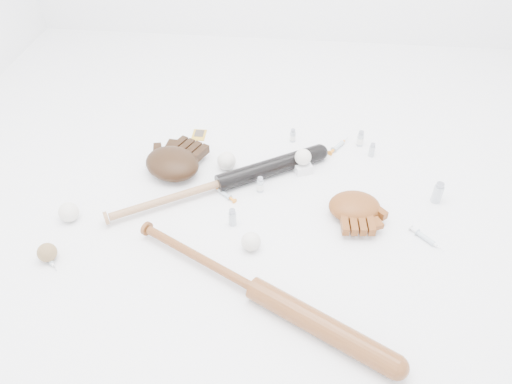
# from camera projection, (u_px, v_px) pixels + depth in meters

# --- Properties ---
(bat_dark) EXTENTS (0.87, 0.58, 0.07)m
(bat_dark) POSITION_uv_depth(u_px,v_px,m) (220.00, 183.00, 1.98)
(bat_dark) COLOR black
(bat_dark) RESTS_ON ground
(bat_wood) EXTENTS (0.93, 0.55, 0.07)m
(bat_wood) POSITION_uv_depth(u_px,v_px,m) (255.00, 289.00, 1.60)
(bat_wood) COLOR brown
(bat_wood) RESTS_ON ground
(glove_dark) EXTENTS (0.37, 0.37, 0.10)m
(glove_dark) POSITION_uv_depth(u_px,v_px,m) (172.00, 163.00, 2.06)
(glove_dark) COLOR black
(glove_dark) RESTS_ON ground
(glove_tan) EXTENTS (0.25, 0.25, 0.08)m
(glove_tan) POSITION_uv_depth(u_px,v_px,m) (355.00, 206.00, 1.87)
(glove_tan) COLOR brown
(glove_tan) RESTS_ON ground
(trading_card) EXTENTS (0.06, 0.08, 0.00)m
(trading_card) POSITION_uv_depth(u_px,v_px,m) (199.00, 135.00, 2.29)
(trading_card) COLOR #BE8E22
(trading_card) RESTS_ON ground
(pedestal) EXTENTS (0.09, 0.09, 0.04)m
(pedestal) POSITION_uv_depth(u_px,v_px,m) (302.00, 167.00, 2.09)
(pedestal) COLOR white
(pedestal) RESTS_ON ground
(baseball_on_pedestal) EXTENTS (0.07, 0.07, 0.07)m
(baseball_on_pedestal) POSITION_uv_depth(u_px,v_px,m) (303.00, 157.00, 2.05)
(baseball_on_pedestal) COLOR silver
(baseball_on_pedestal) RESTS_ON pedestal
(baseball_left) EXTENTS (0.07, 0.07, 0.07)m
(baseball_left) POSITION_uv_depth(u_px,v_px,m) (69.00, 212.00, 1.86)
(baseball_left) COLOR silver
(baseball_left) RESTS_ON ground
(baseball_upper) EXTENTS (0.08, 0.08, 0.08)m
(baseball_upper) POSITION_uv_depth(u_px,v_px,m) (227.00, 161.00, 2.09)
(baseball_upper) COLOR silver
(baseball_upper) RESTS_ON ground
(baseball_mid) EXTENTS (0.07, 0.07, 0.07)m
(baseball_mid) POSITION_uv_depth(u_px,v_px,m) (251.00, 241.00, 1.75)
(baseball_mid) COLOR silver
(baseball_mid) RESTS_ON ground
(baseball_aged) EXTENTS (0.07, 0.07, 0.07)m
(baseball_aged) POSITION_uv_depth(u_px,v_px,m) (47.00, 252.00, 1.72)
(baseball_aged) COLOR olive
(baseball_aged) RESTS_ON ground
(syringe_0) EXTENTS (0.12, 0.12, 0.02)m
(syringe_0) POSITION_uv_depth(u_px,v_px,m) (49.00, 258.00, 1.73)
(syringe_0) COLOR #ADBCC6
(syringe_0) RESTS_ON ground
(syringe_1) EXTENTS (0.13, 0.11, 0.02)m
(syringe_1) POSITION_uv_depth(u_px,v_px,m) (224.00, 194.00, 1.98)
(syringe_1) COLOR #ADBCC6
(syringe_1) RESTS_ON ground
(syringe_2) EXTENTS (0.11, 0.15, 0.02)m
(syringe_2) POSITION_uv_depth(u_px,v_px,m) (338.00, 146.00, 2.21)
(syringe_2) COLOR #ADBCC6
(syringe_2) RESTS_ON ground
(syringe_3) EXTENTS (0.13, 0.13, 0.02)m
(syringe_3) POSITION_uv_depth(u_px,v_px,m) (426.00, 238.00, 1.80)
(syringe_3) COLOR #ADBCC6
(syringe_3) RESTS_ON ground
(vial_0) EXTENTS (0.03, 0.03, 0.07)m
(vial_0) POSITION_uv_depth(u_px,v_px,m) (360.00, 138.00, 2.21)
(vial_0) COLOR #AFB9C1
(vial_0) RESTS_ON ground
(vial_1) EXTENTS (0.03, 0.03, 0.06)m
(vial_1) POSITION_uv_depth(u_px,v_px,m) (293.00, 135.00, 2.23)
(vial_1) COLOR #AFB9C1
(vial_1) RESTS_ON ground
(vial_2) EXTENTS (0.03, 0.03, 0.07)m
(vial_2) POSITION_uv_depth(u_px,v_px,m) (260.00, 184.00, 1.98)
(vial_2) COLOR #AFB9C1
(vial_2) RESTS_ON ground
(vial_3) EXTENTS (0.04, 0.04, 0.09)m
(vial_3) POSITION_uv_depth(u_px,v_px,m) (438.00, 192.00, 1.93)
(vial_3) COLOR #AFB9C1
(vial_3) RESTS_ON ground
(vial_4) EXTENTS (0.03, 0.03, 0.07)m
(vial_4) POSITION_uv_depth(u_px,v_px,m) (232.00, 217.00, 1.84)
(vial_4) COLOR #AFB9C1
(vial_4) RESTS_ON ground
(vial_5) EXTENTS (0.02, 0.02, 0.07)m
(vial_5) POSITION_uv_depth(u_px,v_px,m) (372.00, 150.00, 2.15)
(vial_5) COLOR #AFB9C1
(vial_5) RESTS_ON ground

